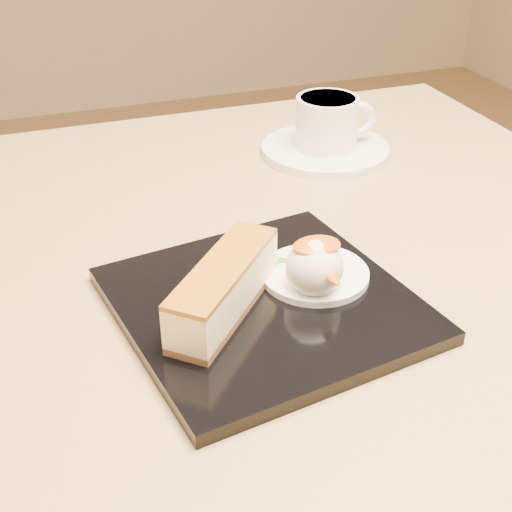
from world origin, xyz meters
name	(u,v)px	position (x,y,z in m)	size (l,w,h in m)	color
table	(269,396)	(0.00, 0.00, 0.56)	(0.80, 0.80, 0.72)	black
dessert_plate	(265,305)	(-0.03, -0.06, 0.73)	(0.22, 0.22, 0.01)	black
cheesecake	(224,288)	(-0.06, -0.07, 0.75)	(0.12, 0.12, 0.04)	brown
cream_smear	(315,274)	(0.02, -0.05, 0.73)	(0.09, 0.09, 0.01)	white
ice_cream_scoop	(314,267)	(0.01, -0.07, 0.76)	(0.05, 0.05, 0.05)	white
mango_sauce	(317,246)	(0.01, -0.07, 0.77)	(0.04, 0.03, 0.01)	#E65A07
mint_sprig	(271,262)	(-0.01, -0.02, 0.74)	(0.03, 0.02, 0.00)	green
saucer	(325,150)	(0.15, 0.21, 0.72)	(0.15, 0.15, 0.01)	white
coffee_cup	(328,121)	(0.15, 0.21, 0.76)	(0.10, 0.07, 0.06)	white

